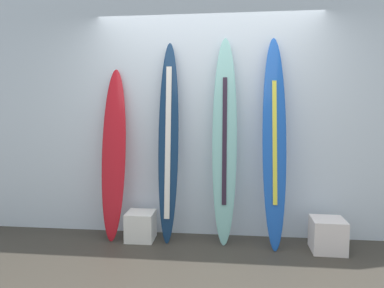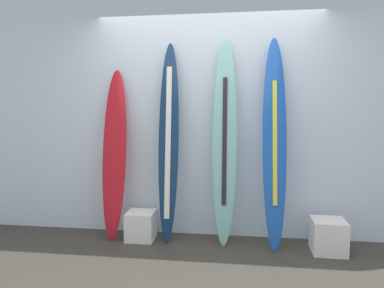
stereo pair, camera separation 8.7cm
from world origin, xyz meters
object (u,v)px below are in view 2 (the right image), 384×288
(display_block_left, at_px, (141,225))
(surfboard_seafoam, at_px, (225,142))
(surfboard_navy, at_px, (169,144))
(surfboard_cobalt, at_px, (275,142))
(display_block_center, at_px, (328,236))
(surfboard_crimson, at_px, (114,155))

(display_block_left, bearing_deg, surfboard_seafoam, 3.21)
(surfboard_navy, distance_m, surfboard_cobalt, 1.13)
(display_block_center, bearing_deg, surfboard_seafoam, 171.97)
(surfboard_crimson, relative_size, surfboard_seafoam, 0.86)
(surfboard_crimson, bearing_deg, display_block_center, -3.69)
(display_block_left, bearing_deg, display_block_center, -2.84)
(display_block_left, xyz_separation_m, display_block_center, (1.98, -0.10, 0.01))
(surfboard_navy, height_order, display_block_left, surfboard_navy)
(surfboard_cobalt, bearing_deg, surfboard_seafoam, 174.33)
(surfboard_cobalt, distance_m, display_block_center, 1.09)
(surfboard_crimson, height_order, display_block_center, surfboard_crimson)
(surfboard_seafoam, relative_size, surfboard_cobalt, 1.00)
(display_block_left, bearing_deg, surfboard_crimson, 170.87)
(surfboard_navy, xyz_separation_m, surfboard_cobalt, (1.13, -0.04, 0.03))
(surfboard_seafoam, bearing_deg, surfboard_cobalt, -5.67)
(display_block_left, relative_size, display_block_center, 0.93)
(surfboard_seafoam, distance_m, display_block_center, 1.42)
(surfboard_navy, relative_size, display_block_left, 6.97)
(surfboard_seafoam, height_order, display_block_left, surfboard_seafoam)
(surfboard_crimson, distance_m, surfboard_seafoam, 1.24)
(surfboard_crimson, distance_m, surfboard_cobalt, 1.76)
(display_block_center, bearing_deg, surfboard_navy, 175.13)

